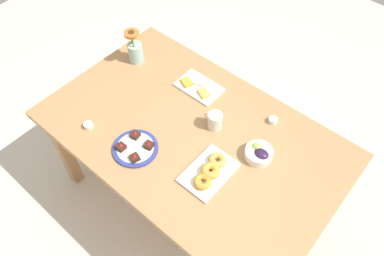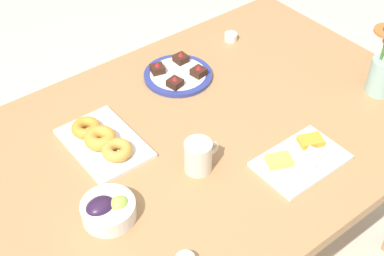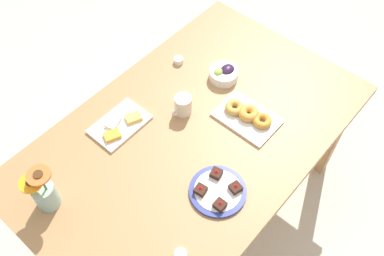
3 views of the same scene
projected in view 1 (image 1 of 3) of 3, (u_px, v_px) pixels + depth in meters
The scene contains 10 objects.
ground_plane at pixel (192, 197), 2.58m from camera, with size 6.00×6.00×0.00m, color beige.
dining_table at pixel (192, 142), 2.06m from camera, with size 1.60×1.00×0.74m.
coffee_mug at pixel (215, 120), 1.98m from camera, with size 0.11×0.08×0.10m.
grape_bowl at pixel (259, 153), 1.88m from camera, with size 0.14×0.14×0.07m.
cheese_platter at pixel (198, 87), 2.18m from camera, with size 0.26×0.17×0.03m.
croissant_platter at pixel (210, 171), 1.83m from camera, with size 0.19×0.28×0.05m.
jam_cup_honey at pixel (88, 125), 2.01m from camera, with size 0.05×0.05×0.03m.
jam_cup_berry at pixel (273, 120), 2.03m from camera, with size 0.05×0.05×0.03m.
dessert_plate at pixel (135, 148), 1.92m from camera, with size 0.24×0.24×0.05m.
flower_vase at pixel (135, 50), 2.27m from camera, with size 0.12×0.11×0.24m.
Camera 1 is at (-0.78, 0.91, 2.34)m, focal length 35.00 mm.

